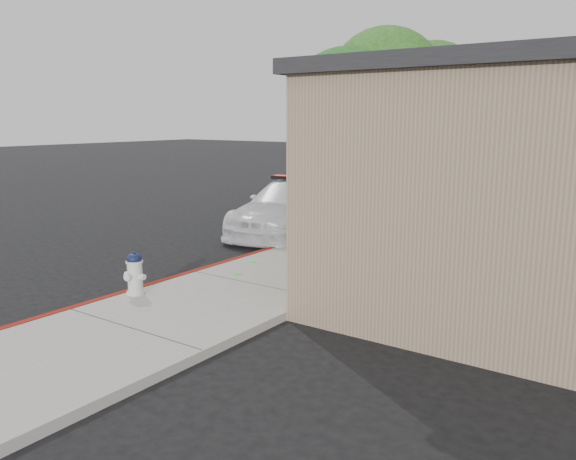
# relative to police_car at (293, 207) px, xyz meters

# --- Properties ---
(ground) EXTENTS (120.00, 120.00, 0.00)m
(ground) POSITION_rel_police_car_xyz_m (1.01, -5.25, -0.79)
(ground) COLOR black
(ground) RESTS_ON ground
(sidewalk) EXTENTS (3.20, 60.00, 0.15)m
(sidewalk) POSITION_rel_police_car_xyz_m (2.61, -2.25, -0.72)
(sidewalk) COLOR gray
(sidewalk) RESTS_ON ground
(red_curb) EXTENTS (0.14, 60.00, 0.16)m
(red_curb) POSITION_rel_police_car_xyz_m (1.07, -2.25, -0.71)
(red_curb) COLOR maroon
(red_curb) RESTS_ON ground
(police_car) EXTENTS (3.06, 5.71, 1.70)m
(police_car) POSITION_rel_police_car_xyz_m (0.00, 0.00, 0.00)
(police_car) COLOR silver
(police_car) RESTS_ON ground
(fire_hydrant) EXTENTS (0.46, 0.40, 0.80)m
(fire_hydrant) POSITION_rel_police_car_xyz_m (1.36, -7.03, -0.24)
(fire_hydrant) COLOR silver
(fire_hydrant) RESTS_ON sidewalk
(street_tree_near) EXTENTS (2.94, 2.75, 5.04)m
(street_tree_near) POSITION_rel_police_car_xyz_m (1.72, -0.04, 3.12)
(street_tree_near) COLOR black
(street_tree_near) RESTS_ON sidewalk
(street_tree_mid) EXTENTS (3.00, 3.12, 5.72)m
(street_tree_mid) POSITION_rel_police_car_xyz_m (2.08, 1.62, 3.67)
(street_tree_mid) COLOR black
(street_tree_mid) RESTS_ON sidewalk
(street_tree_far) EXTENTS (3.11, 3.20, 5.82)m
(street_tree_far) POSITION_rel_police_car_xyz_m (1.76, 6.02, 3.73)
(street_tree_far) COLOR black
(street_tree_far) RESTS_ON sidewalk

